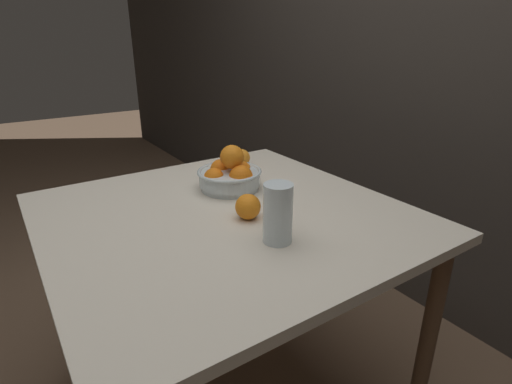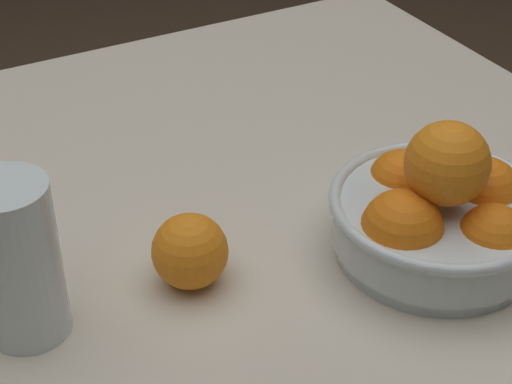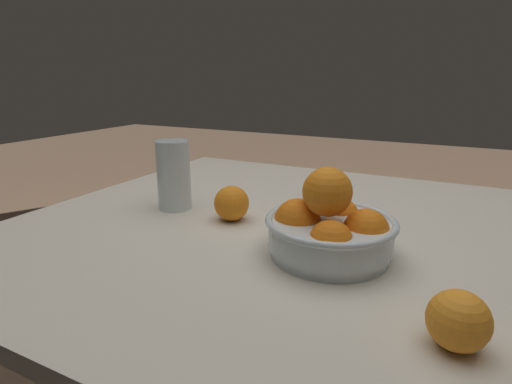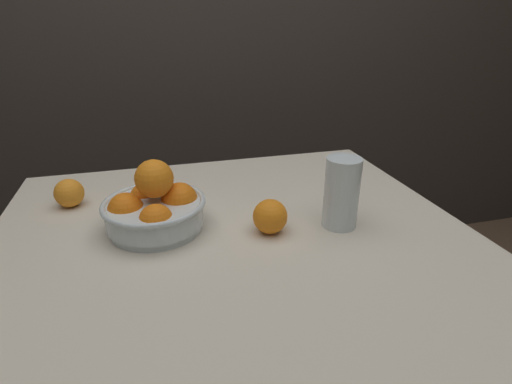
% 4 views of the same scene
% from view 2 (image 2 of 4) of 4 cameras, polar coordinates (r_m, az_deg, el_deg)
% --- Properties ---
extents(dining_table, '(1.01, 1.01, 0.74)m').
position_cam_2_polar(dining_table, '(0.94, -0.75, -7.23)').
color(dining_table, beige).
rests_on(dining_table, ground_plane).
extents(fruit_bowl, '(0.22, 0.22, 0.15)m').
position_cam_2_polar(fruit_bowl, '(0.86, 12.13, -1.43)').
color(fruit_bowl, silver).
rests_on(fruit_bowl, dining_table).
extents(juice_glass, '(0.08, 0.08, 0.16)m').
position_cam_2_polar(juice_glass, '(0.77, -15.53, -4.85)').
color(juice_glass, '#F4A314').
rests_on(juice_glass, dining_table).
extents(orange_loose_near_bowl, '(0.07, 0.07, 0.07)m').
position_cam_2_polar(orange_loose_near_bowl, '(0.82, -4.43, -3.95)').
color(orange_loose_near_bowl, orange).
rests_on(orange_loose_near_bowl, dining_table).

